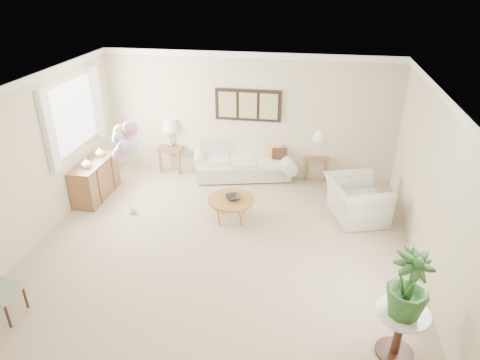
{
  "coord_description": "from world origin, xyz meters",
  "views": [
    {
      "loc": [
        1.24,
        -5.32,
        4.06
      ],
      "look_at": [
        0.23,
        0.6,
        1.05
      ],
      "focal_mm": 32.0,
      "sensor_mm": 36.0,
      "label": 1
    }
  ],
  "objects_px": {
    "coffee_table": "(231,200)",
    "armchair": "(356,200)",
    "sofa": "(244,162)",
    "balloon_cluster": "(124,142)"
  },
  "relations": [
    {
      "from": "coffee_table",
      "to": "armchair",
      "type": "xyz_separation_m",
      "value": [
        2.17,
        0.46,
        -0.03
      ]
    },
    {
      "from": "sofa",
      "to": "balloon_cluster",
      "type": "relative_size",
      "value": 1.3
    },
    {
      "from": "armchair",
      "to": "balloon_cluster",
      "type": "height_order",
      "value": "balloon_cluster"
    },
    {
      "from": "sofa",
      "to": "coffee_table",
      "type": "height_order",
      "value": "sofa"
    },
    {
      "from": "sofa",
      "to": "balloon_cluster",
      "type": "xyz_separation_m",
      "value": [
        -1.73,
        -1.94,
        1.11
      ]
    },
    {
      "from": "sofa",
      "to": "armchair",
      "type": "xyz_separation_m",
      "value": [
        2.23,
        -1.35,
        0.04
      ]
    },
    {
      "from": "balloon_cluster",
      "to": "armchair",
      "type": "bearing_deg",
      "value": 8.47
    },
    {
      "from": "sofa",
      "to": "armchair",
      "type": "bearing_deg",
      "value": -31.09
    },
    {
      "from": "armchair",
      "to": "balloon_cluster",
      "type": "bearing_deg",
      "value": 81.86
    },
    {
      "from": "sofa",
      "to": "balloon_cluster",
      "type": "height_order",
      "value": "balloon_cluster"
    }
  ]
}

